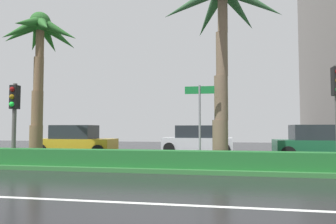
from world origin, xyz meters
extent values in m
cube|color=black|center=(0.00, 9.00, -0.05)|extent=(90.00, 42.00, 0.10)
cube|color=white|center=(0.00, 2.00, 0.00)|extent=(81.00, 0.14, 0.01)
cube|color=#2D6B33|center=(0.00, 8.00, 0.07)|extent=(85.50, 4.00, 0.15)
cube|color=#1E6028|center=(0.00, 6.60, 0.45)|extent=(76.50, 0.70, 0.60)
cylinder|color=brown|center=(-7.66, 8.01, 0.91)|extent=(0.56, 0.56, 1.53)
cylinder|color=brown|center=(-7.66, 8.05, 2.44)|extent=(0.49, 0.49, 1.53)
cylinder|color=brown|center=(-7.65, 8.08, 3.97)|extent=(0.42, 0.42, 1.53)
cylinder|color=brown|center=(-7.64, 8.11, 5.49)|extent=(0.36, 0.36, 1.53)
sphere|color=#265C24|center=(-7.64, 8.11, 6.36)|extent=(0.90, 0.90, 0.90)
cone|color=#265C24|center=(-6.80, 8.19, 5.95)|extent=(1.98, 0.75, 1.31)
cone|color=#265C24|center=(-7.13, 8.73, 5.90)|extent=(1.64, 1.83, 1.41)
cone|color=#265C24|center=(-7.72, 8.90, 5.87)|extent=(0.75, 1.93, 1.45)
cone|color=#265C24|center=(-8.22, 8.66, 5.87)|extent=(1.75, 1.72, 1.45)
cone|color=#265C24|center=(-8.47, 8.03, 5.93)|extent=(1.96, 0.73, 1.35)
cone|color=#265C24|center=(-8.13, 7.50, 5.84)|extent=(1.60, 1.81, 1.50)
cone|color=#265C24|center=(-7.63, 7.23, 6.02)|extent=(0.60, 1.96, 1.19)
cone|color=#265C24|center=(-7.07, 7.47, 5.98)|extent=(1.72, 1.81, 1.26)
cylinder|color=brown|center=(0.36, 7.70, 1.01)|extent=(0.60, 0.60, 1.71)
cylinder|color=brown|center=(0.40, 7.69, 2.72)|extent=(0.53, 0.53, 1.71)
cylinder|color=brown|center=(0.45, 7.69, 4.43)|extent=(0.45, 0.45, 1.71)
cylinder|color=brown|center=(0.49, 7.68, 6.14)|extent=(0.38, 0.38, 1.71)
cone|color=#2D5331|center=(1.61, 7.71, 6.48)|extent=(2.52, 0.64, 1.74)
cone|color=#2D5331|center=(1.15, 8.62, 6.53)|extent=(1.92, 2.40, 1.65)
cone|color=#2D5331|center=(-0.03, 8.63, 6.43)|extent=(1.68, 2.44, 1.82)
cone|color=#2D5331|center=(-0.66, 7.64, 6.55)|extent=(2.57, 0.64, 1.61)
cylinder|color=#4C4C47|center=(-7.80, 6.75, 1.75)|extent=(0.16, 0.16, 3.20)
cube|color=black|center=(-7.80, 6.75, 2.80)|extent=(0.28, 0.32, 0.96)
sphere|color=maroon|center=(-7.80, 6.58, 3.10)|extent=(0.20, 0.20, 0.20)
sphere|color=#7F600F|center=(-7.80, 6.58, 2.80)|extent=(0.20, 0.20, 0.20)
sphere|color=#1EEA3F|center=(-7.80, 6.58, 2.50)|extent=(0.20, 0.20, 0.20)
cylinder|color=slate|center=(-0.39, 7.12, 1.65)|extent=(0.08, 0.08, 3.00)
cube|color=#146B2D|center=(-0.39, 7.12, 2.97)|extent=(1.10, 0.03, 0.28)
cube|color=#B28C1E|center=(-7.65, 11.81, 0.60)|extent=(4.30, 1.76, 0.72)
cube|color=#1E2328|center=(-7.80, 11.81, 1.34)|extent=(2.30, 1.58, 0.76)
cylinder|color=black|center=(-6.00, 12.71, 0.34)|extent=(0.68, 0.22, 0.68)
cylinder|color=black|center=(-6.00, 10.91, 0.34)|extent=(0.68, 0.22, 0.68)
cylinder|color=black|center=(-9.30, 12.71, 0.34)|extent=(0.68, 0.22, 0.68)
cylinder|color=black|center=(-9.30, 10.91, 0.34)|extent=(0.68, 0.22, 0.68)
cube|color=silver|center=(-1.11, 14.91, 0.60)|extent=(4.30, 1.76, 0.72)
cube|color=#1E2328|center=(-1.26, 14.91, 1.34)|extent=(2.30, 1.58, 0.76)
cylinder|color=black|center=(0.54, 15.81, 0.34)|extent=(0.68, 0.22, 0.68)
cylinder|color=black|center=(0.54, 14.01, 0.34)|extent=(0.68, 0.22, 0.68)
cylinder|color=black|center=(-2.76, 15.81, 0.34)|extent=(0.68, 0.22, 0.68)
cylinder|color=black|center=(-2.76, 14.01, 0.34)|extent=(0.68, 0.22, 0.68)
cube|color=#195133|center=(5.23, 12.26, 0.60)|extent=(4.30, 1.76, 0.72)
cube|color=#1E2328|center=(5.08, 12.26, 1.34)|extent=(2.30, 1.58, 0.76)
cylinder|color=black|center=(3.58, 13.16, 0.34)|extent=(0.68, 0.22, 0.68)
cylinder|color=black|center=(3.58, 11.36, 0.34)|extent=(0.68, 0.22, 0.68)
camera|label=1|loc=(0.43, -4.11, 1.54)|focal=32.31mm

